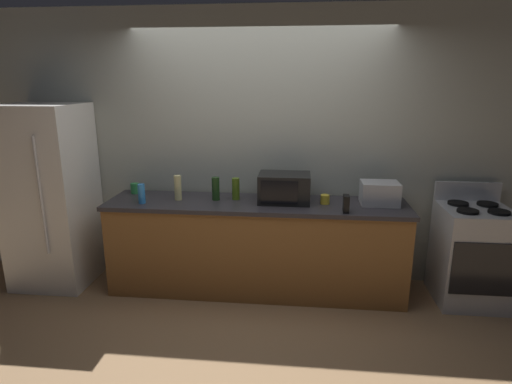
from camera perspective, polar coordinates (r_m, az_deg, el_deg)
name	(u,v)px	position (r m, az deg, el deg)	size (l,w,h in m)	color
ground_plane	(251,310)	(3.98, -0.63, -15.56)	(8.00, 8.00, 0.00)	#93704C
back_wall	(260,148)	(4.29, 0.58, 5.93)	(6.40, 0.10, 2.70)	#9EA399
counter_run	(256,246)	(4.14, 0.00, -7.35)	(2.84, 0.64, 0.90)	brown
refrigerator	(51,196)	(4.67, -25.90, -0.50)	(0.72, 0.73, 1.80)	white
stove_range	(471,254)	(4.42, 27.02, -7.48)	(0.60, 0.61, 1.08)	#B7BABF
microwave	(284,188)	(3.98, 3.83, 0.56)	(0.48, 0.35, 0.27)	black
toaster_oven	(380,193)	(4.07, 16.32, -0.15)	(0.34, 0.26, 0.21)	#B7BABF
cordless_phone	(346,204)	(3.76, 12.05, -1.55)	(0.05, 0.11, 0.15)	black
bottle_olive_oil	(236,189)	(4.07, -2.74, 0.44)	(0.07, 0.07, 0.21)	#4C6B19
bottle_wine	(216,189)	(4.06, -5.45, 0.46)	(0.07, 0.07, 0.22)	#1E3F19
bottle_spray_cleaner	(142,194)	(4.08, -15.16, -0.23)	(0.07, 0.07, 0.18)	#338CE5
bottle_vinegar	(178,188)	(4.11, -10.49, 0.57)	(0.07, 0.07, 0.24)	beige
mug_yellow	(325,199)	(3.98, 9.28, -0.98)	(0.08, 0.08, 0.09)	yellow
mug_green	(135,188)	(4.47, -16.00, 0.49)	(0.09, 0.09, 0.10)	#2D8C47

